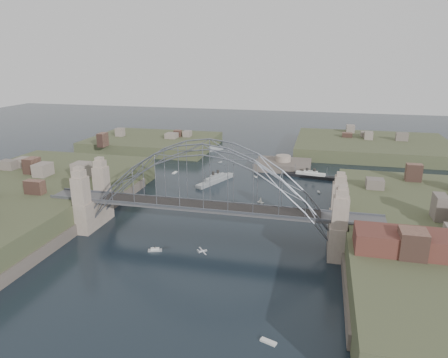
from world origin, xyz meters
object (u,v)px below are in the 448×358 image
wharf_shed (409,242)px  fort_island (283,169)px  ocean_liner (310,176)px  bridge (207,191)px  naval_cruiser_far (208,150)px  naval_cruiser_near (216,180)px

wharf_shed → fort_island: bearing=110.9°
wharf_shed → ocean_liner: 76.86m
bridge → ocean_liner: size_ratio=4.20×
bridge → naval_cruiser_far: bridge is taller
fort_island → naval_cruiser_far: (-37.88, 21.87, 1.22)m
fort_island → bridge: bearing=-99.7°
bridge → naval_cruiser_far: size_ratio=5.86×
bridge → naval_cruiser_near: bearing=102.2°
fort_island → ocean_liner: 15.55m
wharf_shed → ocean_liner: bearing=105.7°
naval_cruiser_near → naval_cruiser_far: (-16.14, 46.66, -0.03)m
ocean_liner → wharf_shed: bearing=-74.3°
ocean_liner → naval_cruiser_far: bearing=146.7°
fort_island → ocean_liner: (11.38, -10.54, 1.09)m
bridge → wharf_shed: size_ratio=4.20×
wharf_shed → ocean_liner: (-20.62, 73.46, -9.25)m
bridge → fort_island: 72.14m
wharf_shed → naval_cruiser_far: 127.18m
fort_island → naval_cruiser_far: size_ratio=1.53×
bridge → wharf_shed: bridge is taller
bridge → naval_cruiser_near: size_ratio=4.42×
fort_island → naval_cruiser_far: fort_island is taller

